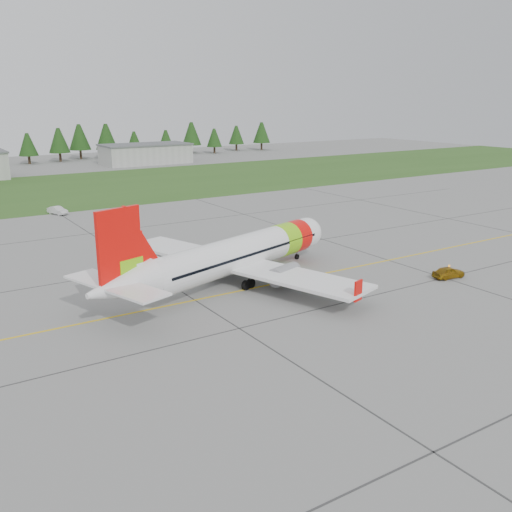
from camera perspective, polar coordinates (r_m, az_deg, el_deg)
ground at (r=55.51m, az=11.72°, el=-3.87°), size 320.00×320.00×0.00m
aircraft at (r=57.66m, az=-2.10°, el=0.09°), size 31.00×29.34×9.67m
follow_me_car at (r=62.31m, az=18.79°, el=-0.52°), size 1.40×1.59×3.57m
service_van at (r=97.24m, az=-19.30°, el=5.09°), size 1.74×1.70×3.91m
grass_strip at (r=126.02m, az=-15.30°, el=6.72°), size 320.00×50.00×0.03m
taxi_guideline at (r=61.14m, az=6.52°, el=-1.81°), size 120.00×0.25×0.02m
hangar_east at (r=167.77m, az=-10.96°, el=9.95°), size 24.00×12.00×5.20m
treeline at (r=179.43m, az=-21.00°, el=10.33°), size 160.00×8.00×10.00m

